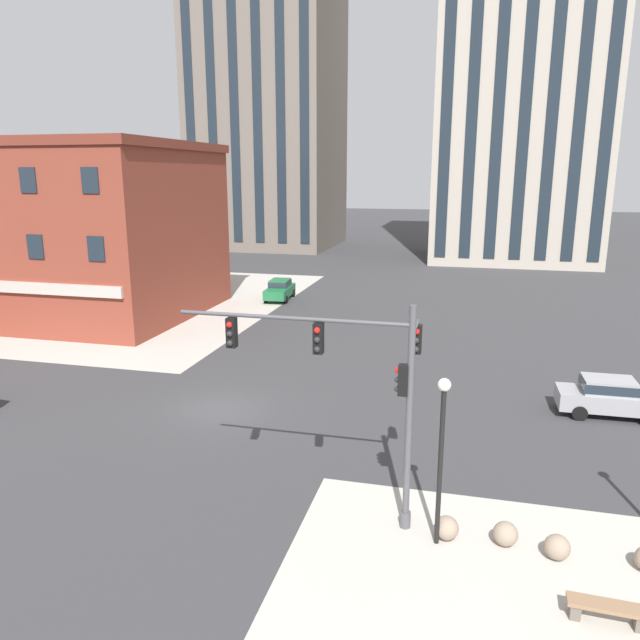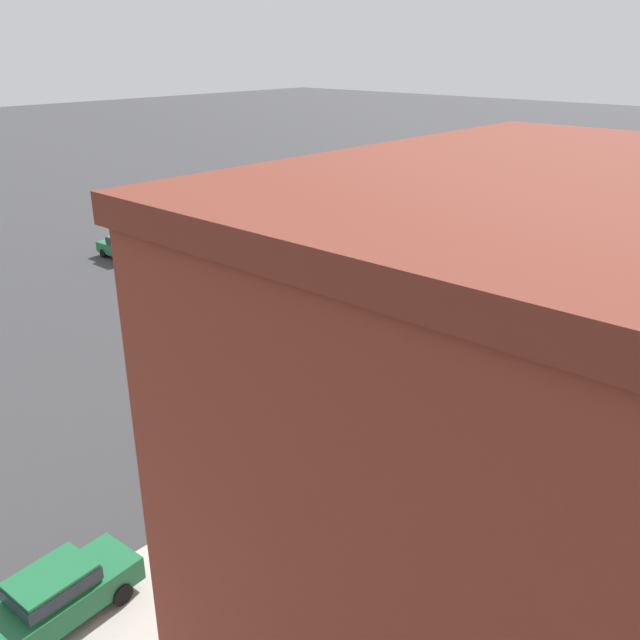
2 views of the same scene
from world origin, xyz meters
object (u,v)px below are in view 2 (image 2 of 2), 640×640
at_px(bollard_sphere_curb_c, 327,249).
at_px(pedestrian_near_bench, 290,217).
at_px(street_lamp_corner_near, 362,220).
at_px(pedestrian_at_curb, 374,228).
at_px(car_main_southbound_far, 57,594).
at_px(bench_near_signal, 338,242).
at_px(bollard_sphere_curb_a, 356,257).
at_px(bollard_sphere_curb_e, 299,244).
at_px(bollard_sphere_curb_f, 270,234).
at_px(bollard_sphere_curb_b, 338,253).
at_px(car_cross_eastbound, 621,253).
at_px(traffic_signal_main, 381,208).
at_px(street_lamp_mid_sidewalk, 291,201).
at_px(car_main_northbound_near, 527,222).
at_px(car_cross_westbound, 179,266).
at_px(bollard_sphere_curb_d, 305,244).
at_px(car_parked_curb, 123,247).
at_px(street_lamp_corner_far, 238,194).

xyz_separation_m(bollard_sphere_curb_c, pedestrian_near_bench, (7.38, -3.54, 0.66)).
bearing_deg(street_lamp_corner_near, pedestrian_near_bench, -18.16).
bearing_deg(pedestrian_at_curb, car_main_southbound_far, 115.68).
relative_size(bench_near_signal, pedestrian_at_curb, 1.08).
bearing_deg(bollard_sphere_curb_a, bollard_sphere_curb_e, 1.61).
bearing_deg(bollard_sphere_curb_f, bollard_sphere_curb_b, 176.83).
relative_size(bollard_sphere_curb_a, bollard_sphere_curb_f, 1.00).
height_order(pedestrian_at_curb, street_lamp_corner_near, street_lamp_corner_near).
height_order(pedestrian_at_curb, car_cross_eastbound, pedestrian_at_curb).
xyz_separation_m(traffic_signal_main, street_lamp_mid_sidewalk, (9.02, -0.41, -0.89)).
relative_size(bollard_sphere_curb_a, bench_near_signal, 0.38).
distance_m(car_main_northbound_near, car_cross_eastbound, 9.97).
xyz_separation_m(street_lamp_mid_sidewalk, car_cross_westbound, (-0.02, 10.92, -2.66)).
xyz_separation_m(street_lamp_corner_near, street_lamp_mid_sidewalk, (6.72, 0.37, 0.43)).
distance_m(bollard_sphere_curb_c, bollard_sphere_curb_d, 2.29).
distance_m(bollard_sphere_curb_a, car_cross_westbound, 12.78).
bearing_deg(bollard_sphere_curb_d, car_parked_curb, 53.98).
xyz_separation_m(bollard_sphere_curb_f, street_lamp_corner_near, (-9.65, 0.06, 2.79)).
xyz_separation_m(bollard_sphere_curb_b, bollard_sphere_curb_c, (1.34, -0.31, 0.00)).
bearing_deg(bench_near_signal, car_main_northbound_near, -124.23).
bearing_deg(bollard_sphere_curb_e, pedestrian_at_curb, -115.83).
relative_size(pedestrian_at_curb, street_lamp_mid_sidewalk, 0.29).
height_order(bollard_sphere_curb_f, car_main_southbound_far, car_main_southbound_far).
distance_m(bench_near_signal, pedestrian_near_bench, 6.70).
height_order(car_cross_westbound, car_parked_curb, same).
relative_size(bollard_sphere_curb_a, street_lamp_corner_far, 0.14).
bearing_deg(bench_near_signal, bollard_sphere_curb_a, 147.04).
bearing_deg(car_parked_curb, bollard_sphere_curb_d, -126.02).
height_order(street_lamp_corner_near, car_cross_eastbound, street_lamp_corner_near).
distance_m(bollard_sphere_curb_b, bench_near_signal, 3.37).
bearing_deg(street_lamp_corner_near, bollard_sphere_curb_f, -0.34).
bearing_deg(traffic_signal_main, pedestrian_at_curb, -49.74).
relative_size(traffic_signal_main, bollard_sphere_curb_c, 10.12).
relative_size(car_cross_eastbound, car_cross_westbound, 1.01).
distance_m(traffic_signal_main, car_main_northbound_near, 17.20).
distance_m(bollard_sphere_curb_e, street_lamp_corner_far, 7.61).
relative_size(bollard_sphere_curb_a, street_lamp_corner_near, 0.14).
xyz_separation_m(traffic_signal_main, pedestrian_near_bench, (12.91, -4.26, -3.46)).
bearing_deg(car_main_northbound_near, car_main_southbound_far, 101.48).
relative_size(car_main_northbound_near, car_cross_westbound, 1.02).
bearing_deg(street_lamp_corner_far, bollard_sphere_curb_a, -179.94).
bearing_deg(pedestrian_at_curb, street_lamp_corner_far, 30.26).
xyz_separation_m(bollard_sphere_curb_e, car_main_northbound_near, (-11.08, -16.22, 0.57)).
xyz_separation_m(bollard_sphere_curb_c, car_cross_westbound, (3.47, 11.22, 0.57)).
height_order(bollard_sphere_curb_c, street_lamp_mid_sidewalk, street_lamp_mid_sidewalk).
bearing_deg(car_cross_eastbound, car_cross_westbound, 47.78).
distance_m(pedestrian_near_bench, car_cross_westbound, 15.28).
bearing_deg(bollard_sphere_curb_d, pedestrian_near_bench, -35.01).
bearing_deg(bollard_sphere_curb_f, car_main_northbound_near, -133.29).
relative_size(bollard_sphere_curb_e, street_lamp_corner_far, 0.14).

